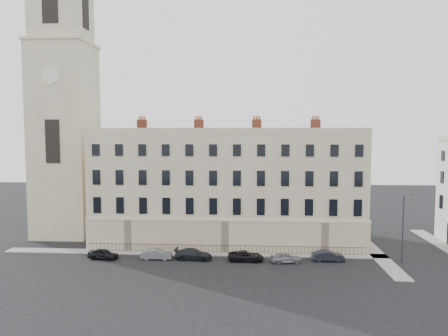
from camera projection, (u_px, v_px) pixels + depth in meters
The scene contains 14 objects.
ground at pixel (275, 267), 49.26m from camera, with size 160.00×160.00×0.00m, color black.
terrace at pixel (228, 188), 60.92m from camera, with size 36.22×12.22×17.00m.
church_tower at pixel (64, 109), 63.53m from camera, with size 8.00×8.13×44.00m.
pavement_terrace at pixel (193, 253), 54.85m from camera, with size 48.00×2.00×0.12m, color gray.
pavement_east_return at pixel (372, 250), 56.40m from camera, with size 2.00×24.00×0.12m, color gray.
pavement_adjacent at pixel (445, 247), 57.76m from camera, with size 2.00×20.00×0.12m, color gray.
railings at pixel (225, 249), 54.96m from camera, with size 35.00×0.04×0.96m.
car_a at pixel (103, 254), 52.49m from camera, with size 1.47×3.65×1.24m, color black.
car_b at pixel (157, 254), 52.44m from camera, with size 1.30×3.73×1.23m, color slate.
car_c at pixel (193, 254), 52.31m from camera, with size 1.82×4.48×1.30m, color black.
car_d at pixel (246, 256), 51.74m from camera, with size 1.96×4.25×1.18m, color black.
car_e at pixel (286, 258), 51.00m from camera, with size 1.43×3.55×1.21m, color gray.
car_f at pixel (328, 256), 51.68m from camera, with size 1.33×3.81×1.25m, color black.
streetlamp at pixel (404, 226), 50.77m from camera, with size 0.80×1.60×7.86m.
Camera 1 is at (-2.71, -48.44, 15.24)m, focal length 35.00 mm.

